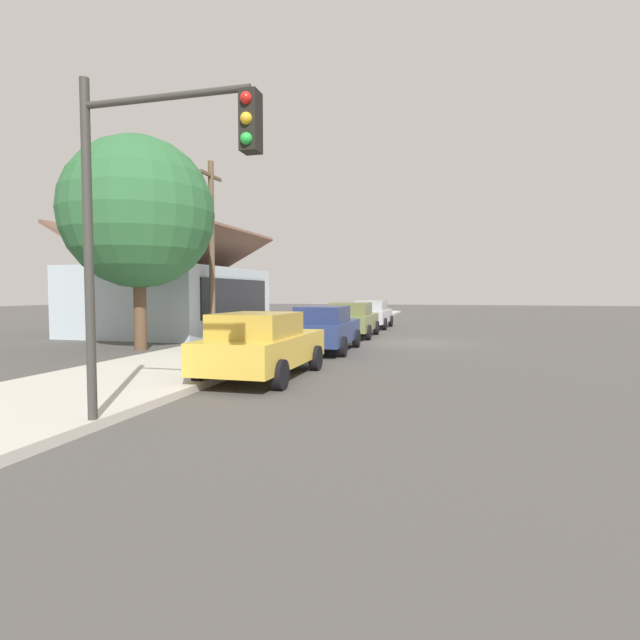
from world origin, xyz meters
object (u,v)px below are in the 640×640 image
Objects in this scene: car_mustard at (262,345)px; car_olive at (352,319)px; car_navy at (325,328)px; car_silver at (372,314)px; utility_pole_wooden at (212,248)px; fire_hydrant_red at (250,345)px; shade_tree at (138,213)px; traffic_light_main at (150,193)px.

car_mustard is 0.98× the size of car_olive.
car_navy is 11.61m from car_silver.
utility_pole_wooden is at bearing 34.23° from car_mustard.
fire_hydrant_red is at bearing 28.84° from car_mustard.
car_olive reaches higher than fire_hydrant_red.
car_mustard is at bearing -124.33° from shade_tree.
shade_tree is (-1.32, 6.44, 4.02)m from car_navy.
car_navy is at bearing -179.80° from car_olive.
car_mustard is at bearing 2.97° from traffic_light_main.
car_mustard is 10.19m from utility_pole_wooden.
car_mustard and car_silver have the same top height.
car_navy is 1.00× the size of car_silver.
car_mustard is 0.98× the size of car_silver.
shade_tree is at bearing 35.38° from traffic_light_main.
car_olive is at bearing -58.10° from utility_pole_wooden.
car_silver is at bearing -5.18° from fire_hydrant_red.
car_mustard is 0.60× the size of shade_tree.
car_silver is 0.89× the size of traffic_light_main.
shade_tree is 10.56× the size of fire_hydrant_red.
shade_tree is at bearing 99.77° from car_navy.
traffic_light_main is 8.28m from fire_hydrant_red.
car_silver is at bearing -30.10° from utility_pole_wooden.
car_mustard is 0.87× the size of traffic_light_main.
car_mustard is 8.65m from shade_tree.
fire_hydrant_red is at bearing 169.77° from car_olive.
car_olive is at bearing 0.64° from car_mustard.
shade_tree is 11.44m from traffic_light_main.
traffic_light_main is at bearing -144.62° from shade_tree.
traffic_light_main is at bearing -167.58° from fire_hydrant_red.
car_silver is at bearing -1.22° from car_olive.
car_navy is at bearing -78.38° from shade_tree.
car_olive is 10.27m from shade_tree.
shade_tree reaches higher than car_navy.
fire_hydrant_red is (2.59, 1.40, -0.32)m from car_mustard.
car_silver reaches higher than fire_hydrant_red.
car_navy is (5.64, -0.12, -0.00)m from car_mustard.
car_olive is 0.62× the size of shade_tree.
car_silver is 14.91m from shade_tree.
car_mustard is at bearing 178.76° from car_olive.
car_navy is 0.89× the size of traffic_light_main.
traffic_light_main is 7.32× the size of fire_hydrant_red.
traffic_light_main is at bearing -176.64° from car_mustard.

